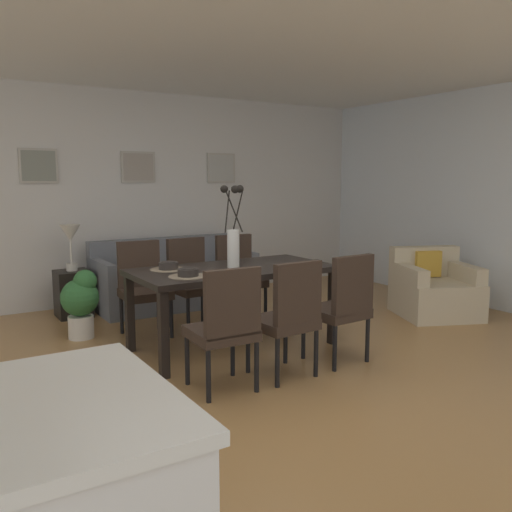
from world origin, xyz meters
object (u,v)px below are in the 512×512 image
dining_table (233,276)px  dining_chair_far_left (288,313)px  dining_chair_mid_left (343,303)px  bowl_near_right (168,265)px  dining_chair_far_right (191,278)px  table_lamp (70,237)px  dining_chair_near_right (143,283)px  centerpiece_vase (233,236)px  framed_picture_right (221,168)px  potted_plant (81,300)px  framed_picture_center (138,167)px  framed_picture_left (39,166)px  side_table (73,294)px  dining_chair_mid_right (238,273)px  bowl_near_left (188,272)px  sofa (174,282)px  armchair (434,290)px  dining_chair_near_left (226,323)px

dining_table → dining_chair_far_left: size_ratio=1.96×
dining_chair_mid_left → bowl_near_right: 1.54m
dining_chair_far_right → table_lamp: bearing=131.0°
dining_chair_near_right → bowl_near_right: bearing=-89.7°
dining_chair_near_right → bowl_near_right: dining_chair_near_right is taller
centerpiece_vase → framed_picture_right: (1.17, 2.37, 0.65)m
dining_chair_far_right → table_lamp: table_lamp is taller
centerpiece_vase → potted_plant: bearing=137.0°
bowl_near_right → framed_picture_center: (0.54, 2.17, 0.90)m
framed_picture_left → side_table: bearing=-65.2°
framed_picture_right → framed_picture_left: bearing=180.0°
dining_chair_mid_right → bowl_near_left: 1.55m
bowl_near_left → dining_chair_far_right: bearing=63.5°
bowl_near_left → table_lamp: (-0.42, 2.13, 0.11)m
dining_table → side_table: dining_table is taller
dining_chair_far_left → framed_picture_left: (-1.15, 3.26, 1.16)m
dining_chair_mid_left → bowl_near_left: size_ratio=5.41×
dining_chair_far_left → potted_plant: 2.20m
sofa → bowl_near_left: bearing=-110.3°
bowl_near_right → table_lamp: size_ratio=0.33×
dining_table → dining_chair_far_left: (-0.02, -0.88, -0.15)m
dining_table → dining_chair_mid_left: size_ratio=1.96×
centerpiece_vase → dining_chair_far_right: bearing=91.5°
dining_chair_mid_right → side_table: bearing=145.1°
dining_chair_far_left → side_table: size_ratio=1.77×
bowl_near_right → potted_plant: size_ratio=0.25×
dining_chair_far_left → dining_chair_mid_right: 1.84m
centerpiece_vase → framed_picture_right: 2.72m
centerpiece_vase → side_table: (-0.97, 1.92, -0.76)m
bowl_near_left → bowl_near_right: (0.00, 0.40, 0.00)m
dining_chair_far_right → framed_picture_center: (0.02, 1.53, 1.16)m
bowl_near_right → framed_picture_left: bearing=106.2°
bowl_near_left → table_lamp: 2.17m
table_lamp → bowl_near_left: bearing=-78.7°
dining_chair_far_right → armchair: bearing=-22.0°
framed_picture_left → dining_chair_far_right: bearing=-53.1°
dining_chair_mid_right → framed_picture_center: size_ratio=2.12×
bowl_near_right → armchair: size_ratio=0.16×
dining_chair_far_left → armchair: dining_chair_far_left is taller
dining_chair_near_left → framed_picture_right: (1.74, 3.25, 1.16)m
dining_table → framed_picture_right: bearing=63.7°
centerpiece_vase → armchair: (2.50, -0.18, -0.74)m
sofa → framed_picture_right: (0.94, 0.50, 1.40)m
dining_chair_near_left → dining_chair_mid_right: 2.08m
dining_table → sofa: (0.23, 1.88, -0.38)m
dining_table → dining_chair_far_right: bearing=91.4°
dining_chair_near_right → dining_chair_far_left: bearing=-73.3°
sofa → framed_picture_center: bearing=114.6°
bowl_near_left → potted_plant: 1.42m
centerpiece_vase → potted_plant: centerpiece_vase is taller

